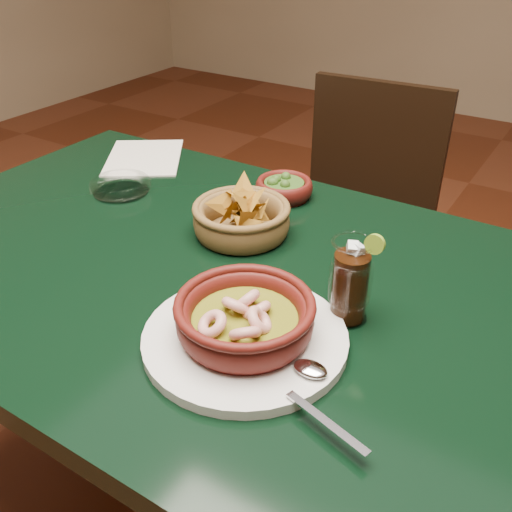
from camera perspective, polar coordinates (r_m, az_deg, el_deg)
The scene contains 8 objects.
dining_table at distance 1.05m, azimuth -5.90°, elevation -4.76°, with size 1.20×0.80×0.75m.
dining_chair at distance 1.65m, azimuth 9.88°, elevation 2.63°, with size 0.43×0.43×0.87m.
shrimp_plate at distance 0.78m, azimuth -1.08°, elevation -6.76°, with size 0.37×0.29×0.08m.
chip_basket at distance 1.04m, azimuth -1.44°, elevation 3.75°, with size 0.21×0.21×0.13m.
guacamole_ramekin at distance 1.19m, azimuth 2.79°, elevation 6.88°, with size 0.14×0.14×0.05m.
cola_drink at distance 0.82m, azimuth 9.42°, elevation -2.53°, with size 0.13×0.13×0.15m.
glass_ashtray at distance 1.25m, azimuth -13.40°, elevation 6.85°, with size 0.14×0.14×0.03m.
paper_menu at distance 1.42m, azimuth -11.12°, elevation 9.64°, with size 0.27×0.28×0.00m.
Camera 1 is at (0.54, -0.65, 1.27)m, focal length 40.00 mm.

